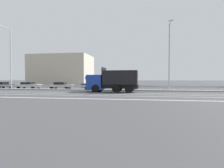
% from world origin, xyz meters
% --- Properties ---
extents(ground_plane, '(320.00, 320.00, 0.00)m').
position_xyz_m(ground_plane, '(0.00, 0.00, 0.00)').
color(ground_plane, '#424244').
extents(lane_strip_0, '(64.54, 0.16, 0.01)m').
position_xyz_m(lane_strip_0, '(2.39, -2.35, 0.00)').
color(lane_strip_0, silver).
rests_on(lane_strip_0, ground_plane).
extents(lane_strip_1, '(64.54, 0.16, 0.01)m').
position_xyz_m(lane_strip_1, '(2.39, -4.20, 0.00)').
color(lane_strip_1, silver).
rests_on(lane_strip_1, ground_plane).
extents(lane_strip_2, '(64.54, 0.16, 0.01)m').
position_xyz_m(lane_strip_2, '(2.39, -6.02, 0.00)').
color(lane_strip_2, silver).
rests_on(lane_strip_2, ground_plane).
extents(lane_strip_3, '(64.54, 0.16, 0.01)m').
position_xyz_m(lane_strip_3, '(2.39, -9.15, 0.00)').
color(lane_strip_3, silver).
rests_on(lane_strip_3, ground_plane).
extents(lane_strip_4, '(64.54, 0.16, 0.01)m').
position_xyz_m(lane_strip_4, '(2.39, -8.90, 0.00)').
color(lane_strip_4, silver).
rests_on(lane_strip_4, ground_plane).
extents(median_island, '(35.50, 1.10, 0.18)m').
position_xyz_m(median_island, '(0.00, 2.15, 0.09)').
color(median_island, gray).
rests_on(median_island, ground_plane).
extents(median_guardrail, '(64.54, 0.09, 0.78)m').
position_xyz_m(median_guardrail, '(-0.00, 3.17, 0.57)').
color(median_guardrail, '#9EA0A5').
rests_on(median_guardrail, ground_plane).
extents(dump_truck, '(7.18, 2.99, 3.41)m').
position_xyz_m(dump_truck, '(1.49, -0.51, 1.25)').
color(dump_truck, '#19389E').
rests_on(dump_truck, ground_plane).
extents(median_road_sign, '(0.79, 0.16, 2.35)m').
position_xyz_m(median_road_sign, '(-2.09, 2.15, 1.26)').
color(median_road_sign, white).
rests_on(median_road_sign, ground_plane).
extents(street_lamp_0, '(0.71, 2.77, 10.30)m').
position_xyz_m(street_lamp_0, '(-15.45, 1.88, 5.71)').
color(street_lamp_0, '#ADADB2').
rests_on(street_lamp_0, ground_plane).
extents(street_lamp_1, '(0.72, 2.48, 9.85)m').
position_xyz_m(street_lamp_1, '(10.35, 2.00, 5.44)').
color(street_lamp_1, '#ADADB2').
rests_on(street_lamp_1, ground_plane).
extents(parked_car_1, '(4.25, 2.01, 1.26)m').
position_xyz_m(parked_car_1, '(-19.79, 4.85, 0.65)').
color(parked_car_1, black).
rests_on(parked_car_1, ground_plane).
extents(parked_car_2, '(4.53, 2.26, 1.21)m').
position_xyz_m(parked_car_2, '(-14.32, 5.04, 0.64)').
color(parked_car_2, '#A3A3A8').
rests_on(parked_car_2, ground_plane).
extents(parked_car_3, '(4.45, 2.25, 1.22)m').
position_xyz_m(parked_car_3, '(-7.89, 5.00, 0.64)').
color(parked_car_3, gray).
rests_on(parked_car_3, ground_plane).
extents(parked_car_4, '(4.65, 1.94, 1.59)m').
position_xyz_m(parked_car_4, '(-1.57, 5.22, 0.79)').
color(parked_car_4, navy).
rests_on(parked_car_4, ground_plane).
extents(parked_car_5, '(4.06, 1.91, 1.48)m').
position_xyz_m(parked_car_5, '(4.05, 5.49, 0.74)').
color(parked_car_5, gray).
rests_on(parked_car_5, ground_plane).
extents(background_building_0, '(15.48, 9.57, 8.10)m').
position_xyz_m(background_building_0, '(-14.85, 20.54, 4.05)').
color(background_building_0, beige).
rests_on(background_building_0, ground_plane).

